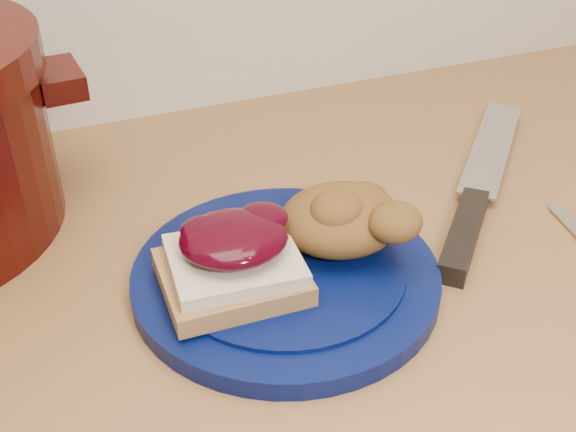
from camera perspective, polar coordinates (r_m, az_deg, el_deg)
name	(u,v)px	position (r m, az deg, el deg)	size (l,w,h in m)	color
plate	(286,277)	(0.56, -0.19, -4.84)	(0.24, 0.24, 0.02)	#040D3E
sandwich	(233,259)	(0.53, -4.37, -3.37)	(0.10, 0.09, 0.05)	olive
stuffing_mound	(341,219)	(0.56, 4.19, -0.26)	(0.10, 0.08, 0.05)	brown
chef_knife	(472,207)	(0.66, 14.37, 0.68)	(0.25, 0.26, 0.02)	black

